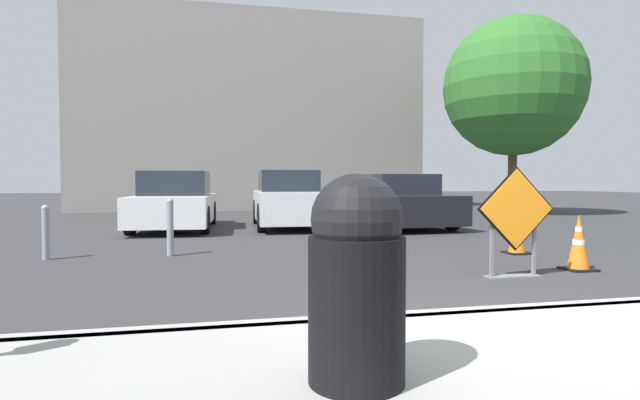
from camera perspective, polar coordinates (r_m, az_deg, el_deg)
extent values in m
plane|color=#333335|center=(14.06, -2.33, -2.93)|extent=(96.00, 96.00, 0.00)
cube|color=#999993|center=(3.88, 28.41, -15.41)|extent=(28.09, 2.01, 0.14)
cube|color=#999993|center=(4.65, 20.13, -12.35)|extent=(28.09, 0.20, 0.14)
cube|color=black|center=(6.79, 21.46, -0.93)|extent=(1.07, 0.02, 1.07)
cube|color=orange|center=(6.78, 21.53, -0.94)|extent=(1.01, 0.02, 1.01)
cube|color=slate|center=(6.93, 21.16, -8.13)|extent=(0.73, 0.20, 0.02)
cube|color=slate|center=(6.70, 19.04, -4.72)|extent=(0.04, 0.04, 0.88)
cube|color=slate|center=(7.03, 23.27, -4.46)|extent=(0.04, 0.04, 0.88)
cube|color=black|center=(7.83, 27.40, -7.02)|extent=(0.39, 0.39, 0.03)
cone|color=orange|center=(7.78, 27.45, -4.19)|extent=(0.29, 0.29, 0.75)
cylinder|color=white|center=(7.76, 27.47, -2.98)|extent=(0.09, 0.09, 0.07)
cylinder|color=white|center=(7.78, 27.45, -4.30)|extent=(0.16, 0.16, 0.07)
cube|color=black|center=(9.18, 21.55, -5.63)|extent=(0.38, 0.38, 0.03)
cone|color=orange|center=(9.15, 21.58, -3.81)|extent=(0.28, 0.28, 0.55)
cylinder|color=white|center=(9.14, 21.59, -3.05)|extent=(0.09, 0.09, 0.05)
cylinder|color=white|center=(9.15, 21.58, -3.88)|extent=(0.16, 0.16, 0.05)
cube|color=white|center=(13.51, -16.18, -0.95)|extent=(2.10, 4.56, 0.70)
cube|color=#1E232D|center=(13.60, -16.14, 1.85)|extent=(1.74, 2.14, 0.62)
cylinder|color=black|center=(12.06, -13.00, -2.23)|extent=(0.24, 0.67, 0.66)
cylinder|color=black|center=(12.30, -20.90, -2.23)|extent=(0.24, 0.67, 0.66)
cylinder|color=black|center=(14.82, -12.24, -1.44)|extent=(0.24, 0.67, 0.66)
cylinder|color=black|center=(15.01, -18.71, -1.46)|extent=(0.24, 0.67, 0.66)
cube|color=silver|center=(13.52, -3.67, -0.65)|extent=(1.89, 4.21, 0.78)
cube|color=#1E232D|center=(13.61, -3.72, 2.18)|extent=(1.59, 1.97, 0.56)
cylinder|color=black|center=(12.38, 0.58, -1.96)|extent=(0.23, 0.72, 0.71)
cylinder|color=black|center=(12.20, -6.71, -2.03)|extent=(0.23, 0.72, 0.71)
cylinder|color=black|center=(14.90, -1.18, -1.28)|extent=(0.23, 0.72, 0.71)
cylinder|color=black|center=(14.75, -7.23, -1.33)|extent=(0.23, 0.72, 0.71)
cube|color=black|center=(13.70, 8.97, -0.86)|extent=(2.17, 4.23, 0.73)
cube|color=#1E232D|center=(13.78, 8.81, 1.79)|extent=(1.79, 2.00, 0.54)
cylinder|color=black|center=(13.00, 14.86, -2.06)|extent=(0.24, 0.62, 0.61)
cylinder|color=black|center=(12.20, 7.80, -2.27)|extent=(0.24, 0.62, 0.61)
cylinder|color=black|center=(15.24, 9.90, -1.43)|extent=(0.24, 0.62, 0.61)
cylinder|color=black|center=(14.56, 3.72, -1.56)|extent=(0.24, 0.62, 0.61)
cylinder|color=black|center=(2.74, 4.20, -12.39)|extent=(0.52, 0.52, 0.79)
sphere|color=black|center=(2.67, 4.23, -2.25)|extent=(0.50, 0.50, 0.50)
cylinder|color=gray|center=(8.59, -16.75, -3.18)|extent=(0.11, 0.11, 0.90)
sphere|color=gray|center=(8.56, -16.79, -0.19)|extent=(0.12, 0.12, 0.12)
cylinder|color=gray|center=(8.94, -28.85, -3.44)|extent=(0.11, 0.11, 0.81)
sphere|color=gray|center=(8.91, -28.90, -0.85)|extent=(0.12, 0.12, 0.12)
cube|color=gray|center=(24.14, -7.95, 9.44)|extent=(15.29, 5.00, 8.67)
cylinder|color=#513823|center=(20.07, 21.12, 2.50)|extent=(0.32, 0.32, 2.85)
sphere|color=#2D6B28|center=(20.38, 21.24, 11.98)|extent=(5.15, 5.15, 5.15)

